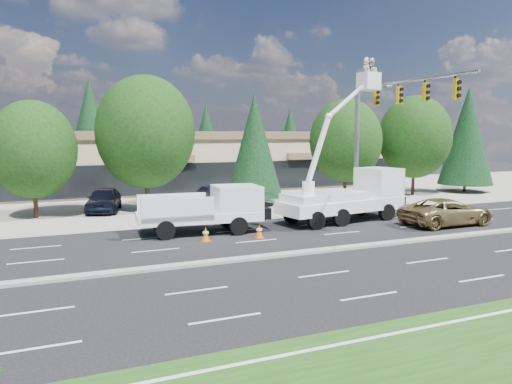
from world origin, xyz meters
name	(u,v)px	position (x,y,z in m)	size (l,w,h in m)	color
ground	(286,256)	(0.00, 0.00, 0.00)	(140.00, 140.00, 0.00)	black
concrete_apron	(173,200)	(0.00, 20.00, 0.01)	(140.00, 22.00, 0.01)	gray
road_median	(286,254)	(0.00, 0.00, 0.06)	(120.00, 0.55, 0.12)	gray
strip_mall	(147,159)	(0.00, 29.97, 2.83)	(50.40, 15.40, 5.50)	tan
tree_front_c	(33,149)	(-10.00, 15.00, 4.31)	(5.31, 5.31, 7.37)	#332114
tree_front_d	(146,132)	(-3.00, 15.00, 5.39)	(6.64, 6.64, 9.21)	#332114
tree_front_e	(254,146)	(5.00, 15.00, 4.42)	(4.18, 4.18, 8.23)	#332114
tree_front_f	(346,141)	(13.00, 15.00, 4.72)	(5.81, 5.81, 8.07)	#332114
tree_front_g	(415,137)	(20.00, 15.00, 5.01)	(6.17, 6.17, 8.56)	#332114
tree_front_h	(467,136)	(26.00, 15.00, 5.09)	(4.81, 4.81, 9.49)	#332114
tree_back_b	(91,125)	(-4.00, 42.00, 6.27)	(5.92, 5.92, 11.68)	#332114
tree_back_c	(206,137)	(10.00, 42.00, 4.84)	(4.57, 4.57, 9.02)	#332114
tree_back_d	(290,138)	(22.00, 42.00, 4.72)	(4.47, 4.47, 8.80)	#332114
signal_mast	(378,121)	(10.03, 7.04, 6.06)	(2.76, 10.16, 9.00)	gray
utility_pickup	(208,214)	(-1.52, 6.15, 1.03)	(6.71, 3.06, 2.49)	white
bucket_truck	(351,187)	(7.63, 6.31, 2.07)	(8.51, 3.70, 9.85)	white
traffic_cone_b	(206,234)	(-2.30, 4.22, 0.34)	(0.40, 0.40, 0.70)	orange
traffic_cone_c	(259,231)	(0.46, 3.90, 0.34)	(0.40, 0.40, 0.70)	orange
minivan	(447,212)	(11.90, 2.80, 0.78)	(2.59, 5.62, 1.56)	olive
parked_car_west	(104,199)	(-5.75, 16.00, 0.84)	(1.98, 4.92, 1.68)	black
parked_car_east	(216,196)	(2.27, 16.00, 0.68)	(1.45, 4.15, 1.37)	black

